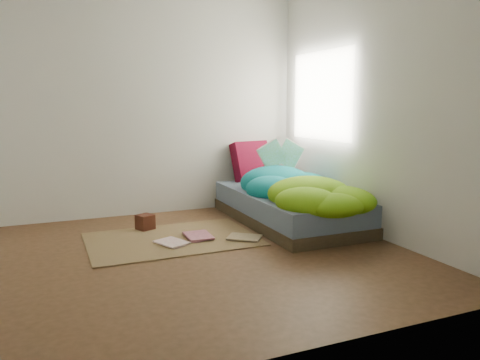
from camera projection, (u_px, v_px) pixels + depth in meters
The scene contains 12 objects.
ground at pixel (205, 254), 4.11m from camera, with size 3.50×3.50×0.00m, color #49311C.
room_walls at pixel (204, 65), 3.86m from camera, with size 3.54×3.54×2.62m.
bed at pixel (288, 207), 5.21m from camera, with size 1.00×2.00×0.34m.
duvet at pixel (298, 180), 4.95m from camera, with size 0.96×1.84×0.34m, color #07636C, non-canonical shape.
rug at pixel (172, 239), 4.55m from camera, with size 1.60×1.10×0.01m, color brown.
pillow_floral at pixel (281, 178), 5.79m from camera, with size 0.52×0.32×0.12m, color beige.
pillow_magenta at pixel (251, 161), 5.95m from camera, with size 0.49×0.15×0.49m, color #480418.
open_book at pixel (281, 146), 5.45m from camera, with size 0.46×0.10×0.28m, color #328029, non-canonical shape.
wooden_box at pixel (145, 222), 4.88m from camera, with size 0.15×0.15×0.15m, color black.
floor_book_a at pixel (162, 245), 4.29m from camera, with size 0.22×0.30×0.02m, color white.
floor_book_b at pixel (186, 237), 4.53m from camera, with size 0.24×0.33×0.03m, color pink.
floor_book_c at pixel (242, 241), 4.43m from camera, with size 0.23×0.31×0.02m, color tan.
Camera 1 is at (-1.27, -3.75, 1.31)m, focal length 35.00 mm.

